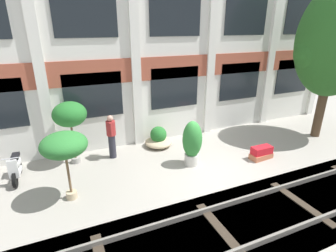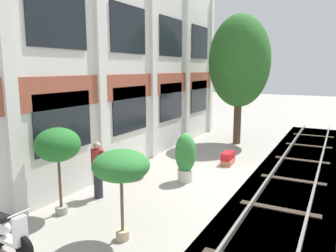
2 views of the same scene
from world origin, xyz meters
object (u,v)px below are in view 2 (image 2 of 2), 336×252
object	(u,v)px
potted_plant_ribbed_drum	(185,155)
potted_plant_square_trough	(228,158)
potted_plant_terracotta_small	(58,146)
scooter_near_curb	(7,232)
potted_plant_wide_bowl	(130,168)
potted_plant_tall_urn	(121,167)
resident_by_doorway	(98,168)
broadleaf_tree	(239,63)

from	to	relation	value
potted_plant_ribbed_drum	potted_plant_square_trough	size ratio (longest dim) A/B	1.83
potted_plant_terracotta_small	scooter_near_curb	bearing A→B (deg)	-168.17
potted_plant_terracotta_small	potted_plant_wide_bowl	size ratio (longest dim) A/B	2.05
potted_plant_wide_bowl	potted_plant_tall_urn	xyz separation A→B (m)	(-3.60, -2.29, 1.36)
potted_plant_square_trough	resident_by_doorway	size ratio (longest dim) A/B	0.54
potted_plant_terracotta_small	potted_plant_tall_urn	world-z (taller)	potted_plant_terracotta_small
potted_plant_tall_urn	scooter_near_curb	size ratio (longest dim) A/B	1.48
broadleaf_tree	potted_plant_terracotta_small	world-z (taller)	broadleaf_tree
potted_plant_tall_urn	scooter_near_curb	world-z (taller)	potted_plant_tall_urn
potted_plant_wide_bowl	scooter_near_curb	distance (m)	5.16
potted_plant_square_trough	scooter_near_curb	bearing A→B (deg)	166.02
potted_plant_ribbed_drum	broadleaf_tree	bearing A→B (deg)	0.87
potted_plant_square_trough	resident_by_doorway	xyz separation A→B (m)	(-5.11, 2.31, 0.67)
potted_plant_wide_bowl	potted_plant_terracotta_small	bearing A→B (deg)	-178.14
potted_plant_ribbed_drum	scooter_near_curb	distance (m)	5.86
potted_plant_wide_bowl	potted_plant_tall_urn	world-z (taller)	potted_plant_tall_urn
potted_plant_tall_urn	potted_plant_square_trough	bearing A→B (deg)	-2.24
potted_plant_ribbed_drum	resident_by_doorway	distance (m)	2.99
broadleaf_tree	potted_plant_tall_urn	distance (m)	10.83
potted_plant_square_trough	potted_plant_terracotta_small	bearing A→B (deg)	159.19
broadleaf_tree	potted_plant_terracotta_small	size ratio (longest dim) A/B	2.78
potted_plant_ribbed_drum	potted_plant_square_trough	xyz separation A→B (m)	(2.61, -0.66, -0.68)
potted_plant_ribbed_drum	potted_plant_terracotta_small	bearing A→B (deg)	154.94
potted_plant_terracotta_small	scooter_near_curb	size ratio (longest dim) A/B	1.66
potted_plant_tall_urn	broadleaf_tree	bearing A→B (deg)	2.66
potted_plant_terracotta_small	potted_plant_ribbed_drum	xyz separation A→B (m)	(3.83, -1.79, -0.92)
potted_plant_ribbed_drum	potted_plant_wide_bowl	bearing A→B (deg)	105.83
broadleaf_tree	potted_plant_terracotta_small	xyz separation A→B (m)	(-10.25, 1.69, -2.19)
resident_by_doorway	broadleaf_tree	bearing A→B (deg)	-0.68
potted_plant_wide_bowl	potted_plant_square_trough	size ratio (longest dim) A/B	1.24
potted_plant_tall_urn	potted_plant_ribbed_drum	bearing A→B (deg)	5.43
potted_plant_ribbed_drum	scooter_near_curb	world-z (taller)	potted_plant_ribbed_drum
potted_plant_ribbed_drum	potted_plant_wide_bowl	world-z (taller)	potted_plant_ribbed_drum
potted_plant_ribbed_drum	potted_plant_wide_bowl	size ratio (longest dim) A/B	1.47
potted_plant_terracotta_small	potted_plant_ribbed_drum	bearing A→B (deg)	-25.06
potted_plant_terracotta_small	potted_plant_wide_bowl	xyz separation A→B (m)	(3.29, 0.11, -1.51)
potted_plant_ribbed_drum	scooter_near_curb	xyz separation A→B (m)	(-5.67, 1.40, -0.47)
potted_plant_tall_urn	potted_plant_square_trough	distance (m)	6.91
broadleaf_tree	potted_plant_tall_urn	size ratio (longest dim) A/B	3.12
potted_plant_terracotta_small	potted_plant_wide_bowl	bearing A→B (deg)	1.86
potted_plant_terracotta_small	potted_plant_ribbed_drum	world-z (taller)	potted_plant_terracotta_small
potted_plant_ribbed_drum	scooter_near_curb	bearing A→B (deg)	166.09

